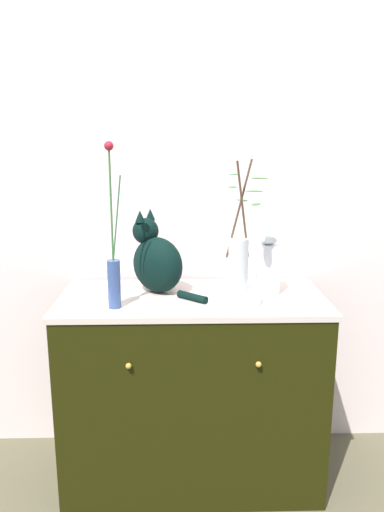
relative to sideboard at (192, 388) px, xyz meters
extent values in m
plane|color=brown|center=(0.00, 0.00, -0.44)|extent=(6.00, 6.00, 0.00)
cube|color=silver|center=(0.00, 0.34, 0.86)|extent=(4.40, 0.08, 2.60)
cube|color=black|center=(0.00, 0.00, -0.01)|extent=(1.13, 0.52, 0.86)
cube|color=beige|center=(0.00, 0.00, 0.43)|extent=(1.15, 0.53, 0.02)
sphere|color=#B79338|center=(-0.25, -0.27, 0.25)|extent=(0.02, 0.02, 0.02)
sphere|color=#B79338|center=(0.25, -0.27, 0.25)|extent=(0.02, 0.02, 0.02)
ellipsoid|color=black|center=(-0.15, 0.07, 0.56)|extent=(0.30, 0.29, 0.25)
sphere|color=black|center=(-0.20, 0.12, 0.71)|extent=(0.12, 0.12, 0.12)
cone|color=black|center=(-0.22, 0.09, 0.78)|extent=(0.04, 0.04, 0.05)
cone|color=black|center=(-0.18, 0.14, 0.78)|extent=(0.04, 0.04, 0.05)
cylinder|color=black|center=(0.00, -0.06, 0.46)|extent=(0.13, 0.12, 0.03)
cylinder|color=#334B83|center=(-0.32, -0.14, 0.54)|extent=(0.05, 0.05, 0.20)
cylinder|color=#376834|center=(-0.32, -0.14, 0.85)|extent=(0.01, 0.01, 0.42)
sphere|color=#A41A28|center=(-0.32, -0.14, 1.08)|extent=(0.04, 0.04, 0.04)
cylinder|color=#2F613D|center=(-0.30, -0.14, 0.81)|extent=(0.04, 0.01, 0.33)
cylinder|color=white|center=(0.19, -0.09, 0.47)|extent=(0.20, 0.20, 0.06)
cylinder|color=silver|center=(0.19, -0.09, 0.60)|extent=(0.08, 0.08, 0.22)
cylinder|color=#4E372C|center=(0.19, -0.08, 0.83)|extent=(0.10, 0.01, 0.40)
ellipsoid|color=#3B6B2F|center=(0.21, -0.03, 0.86)|extent=(0.06, 0.08, 0.01)
ellipsoid|color=#2F7131|center=(0.17, -0.01, 0.91)|extent=(0.05, 0.08, 0.01)
ellipsoid|color=#38703C|center=(0.17, 0.02, 0.96)|extent=(0.06, 0.08, 0.01)
cylinder|color=#4F3925|center=(0.20, -0.10, 0.83)|extent=(0.07, 0.09, 0.40)
ellipsoid|color=#3D6632|center=(0.24, -0.15, 0.86)|extent=(0.06, 0.08, 0.01)
ellipsoid|color=#386C33|center=(0.24, -0.15, 0.91)|extent=(0.07, 0.04, 0.01)
ellipsoid|color=#34622C|center=(0.25, -0.16, 0.96)|extent=(0.08, 0.06, 0.01)
cube|color=white|center=(0.33, 0.04, 0.55)|extent=(0.10, 0.10, 0.22)
ellipsoid|color=white|center=(0.33, 0.04, 0.69)|extent=(0.09, 0.09, 0.05)
sphere|color=white|center=(0.33, 0.04, 0.73)|extent=(0.02, 0.02, 0.02)
camera|label=1|loc=(-0.05, -2.02, 1.10)|focal=34.23mm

